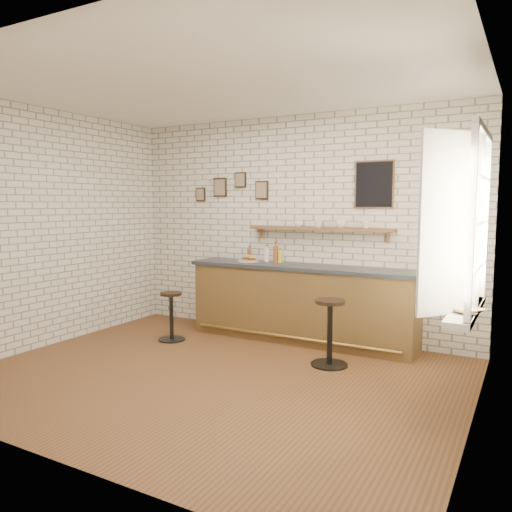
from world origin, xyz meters
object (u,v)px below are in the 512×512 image
at_px(ciabatta_sandwich, 249,258).
at_px(bitters_bottle_brown, 249,255).
at_px(shelf_cup_d, 366,225).
at_px(shelf_cup_a, 299,224).
at_px(sandwich_plate, 248,261).
at_px(bitters_bottle_white, 267,255).
at_px(book_lower, 461,310).
at_px(bar_stool_left, 171,315).
at_px(shelf_cup_c, 341,224).
at_px(bar_counter, 301,303).
at_px(bitters_bottle_amber, 276,254).
at_px(condiment_bottle_yellow, 280,257).
at_px(bar_stool_right, 330,330).
at_px(shelf_cup_b, 318,224).
at_px(book_upper, 461,308).

xyz_separation_m(ciabatta_sandwich, bitters_bottle_brown, (-0.06, 0.11, 0.03)).
distance_m(ciabatta_sandwich, shelf_cup_d, 1.67).
height_order(bitters_bottle_brown, shelf_cup_a, shelf_cup_a).
relative_size(sandwich_plate, bitters_bottle_white, 1.20).
relative_size(sandwich_plate, book_lower, 1.34).
distance_m(bar_stool_left, shelf_cup_c, 2.52).
height_order(bar_counter, bitters_bottle_amber, bitters_bottle_amber).
bearing_deg(bar_counter, shelf_cup_a, 124.91).
bearing_deg(book_lower, bar_counter, 153.79).
distance_m(bitters_bottle_amber, condiment_bottle_yellow, 0.08).
relative_size(bar_counter, shelf_cup_c, 23.67).
xyz_separation_m(bar_stool_left, bar_stool_right, (2.21, 0.03, 0.06)).
relative_size(bar_stool_left, bar_stool_right, 0.86).
bearing_deg(bitters_bottle_brown, ciabatta_sandwich, -62.30).
xyz_separation_m(bitters_bottle_amber, shelf_cup_b, (0.60, 0.06, 0.42)).
bearing_deg(book_lower, shelf_cup_d, 137.56).
distance_m(bar_counter, sandwich_plate, 0.97).
xyz_separation_m(bar_counter, bar_stool_right, (0.69, -0.78, -0.11)).
distance_m(ciabatta_sandwich, bar_stool_left, 1.31).
relative_size(shelf_cup_a, book_lower, 0.52).
xyz_separation_m(bar_counter, bar_stool_left, (-1.52, -0.81, -0.16)).
height_order(bar_counter, shelf_cup_c, shelf_cup_c).
relative_size(shelf_cup_d, book_upper, 0.42).
bearing_deg(shelf_cup_a, bitters_bottle_amber, 160.62).
bearing_deg(bitters_bottle_amber, shelf_cup_a, 11.03).
bearing_deg(ciabatta_sandwich, shelf_cup_a, 13.90).
xyz_separation_m(bitters_bottle_brown, shelf_cup_a, (0.73, 0.06, 0.45)).
height_order(bitters_bottle_brown, bitters_bottle_white, bitters_bottle_white).
distance_m(sandwich_plate, bitters_bottle_amber, 0.40).
height_order(bitters_bottle_brown, shelf_cup_b, shelf_cup_b).
bearing_deg(ciabatta_sandwich, book_lower, -29.15).
height_order(bitters_bottle_amber, book_upper, bitters_bottle_amber).
distance_m(bar_stool_right, shelf_cup_b, 1.60).
bearing_deg(bitters_bottle_brown, shelf_cup_d, 2.11).
xyz_separation_m(condiment_bottle_yellow, bar_stool_right, (1.07, -0.92, -0.69)).
relative_size(sandwich_plate, book_upper, 1.20).
relative_size(shelf_cup_a, shelf_cup_b, 1.08).
relative_size(bar_stool_left, book_upper, 2.75).
bearing_deg(bar_counter, book_lower, -37.00).
bearing_deg(bar_stool_left, shelf_cup_b, 31.13).
xyz_separation_m(bar_stool_right, shelf_cup_c, (-0.24, 0.98, 1.15)).
relative_size(bitters_bottle_brown, bitters_bottle_white, 0.89).
bearing_deg(shelf_cup_b, book_upper, -76.83).
distance_m(bar_stool_left, shelf_cup_a, 2.09).
relative_size(shelf_cup_c, book_upper, 0.56).
xyz_separation_m(bitters_bottle_white, shelf_cup_d, (1.37, 0.06, 0.44)).
bearing_deg(ciabatta_sandwich, bar_stool_right, -28.40).
bearing_deg(condiment_bottle_yellow, book_upper, -34.67).
height_order(bitters_bottle_white, shelf_cup_b, shelf_cup_b).
bearing_deg(shelf_cup_d, bitters_bottle_amber, 168.79).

